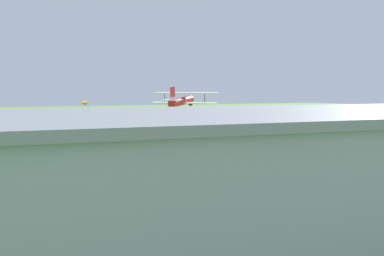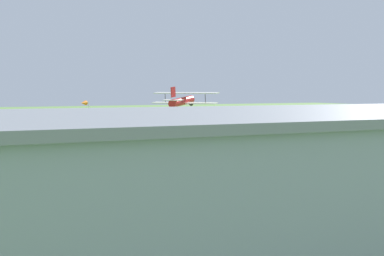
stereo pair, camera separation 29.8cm
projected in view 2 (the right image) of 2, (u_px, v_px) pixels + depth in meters
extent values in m
plane|color=#608C42|center=(119.00, 163.00, 52.68)|extent=(400.00, 400.00, 0.00)
cube|color=#99A3AD|center=(291.00, 187.00, 22.89)|extent=(31.05, 15.33, 7.08)
cube|color=gray|center=(292.00, 114.00, 22.59)|extent=(31.69, 15.96, 0.35)
cube|color=#384251|center=(229.00, 176.00, 29.31)|extent=(9.99, 0.70, 5.80)
cylinder|color=#B21E1E|center=(182.00, 101.00, 59.59)|extent=(5.07, 4.35, 1.53)
cone|color=black|center=(192.00, 103.00, 62.42)|extent=(1.05, 1.05, 0.79)
cube|color=silver|center=(184.00, 103.00, 60.19)|extent=(6.83, 8.08, 0.23)
cube|color=silver|center=(186.00, 93.00, 60.49)|extent=(6.83, 8.08, 0.23)
cube|color=#B21E1E|center=(173.00, 92.00, 57.34)|extent=(1.01, 0.83, 1.39)
cube|color=silver|center=(173.00, 100.00, 57.34)|extent=(2.33, 2.59, 0.16)
cylinder|color=black|center=(190.00, 111.00, 59.68)|extent=(0.59, 0.51, 0.64)
cylinder|color=black|center=(177.00, 111.00, 60.51)|extent=(0.59, 0.51, 0.64)
cylinder|color=#332D28|center=(205.00, 98.00, 59.04)|extent=(0.20, 0.19, 1.35)
cylinder|color=#332D28|center=(165.00, 98.00, 61.64)|extent=(0.20, 0.19, 1.35)
cube|color=orange|center=(313.00, 175.00, 41.72)|extent=(2.22, 4.31, 0.66)
cube|color=#2D3842|center=(313.00, 168.00, 41.67)|extent=(1.78, 2.49, 0.63)
cylinder|color=black|center=(330.00, 181.00, 40.68)|extent=(0.30, 0.66, 0.64)
cylinder|color=black|center=(313.00, 182.00, 40.16)|extent=(0.30, 0.66, 0.64)
cylinder|color=black|center=(312.00, 175.00, 43.34)|extent=(0.30, 0.66, 0.64)
cylinder|color=black|center=(297.00, 176.00, 42.82)|extent=(0.30, 0.66, 0.64)
cylinder|color=#72338C|center=(180.00, 180.00, 40.29)|extent=(0.36, 0.36, 0.89)
cylinder|color=orange|center=(180.00, 172.00, 40.23)|extent=(0.42, 0.42, 0.63)
sphere|color=brown|center=(180.00, 167.00, 40.20)|extent=(0.24, 0.24, 0.24)
cylinder|color=#B23333|center=(88.00, 193.00, 35.47)|extent=(0.45, 0.45, 0.90)
cylinder|color=navy|center=(88.00, 183.00, 35.40)|extent=(0.53, 0.53, 0.63)
sphere|color=beige|center=(88.00, 177.00, 35.37)|extent=(0.24, 0.24, 0.24)
cylinder|color=#3F3F47|center=(67.00, 202.00, 32.41)|extent=(0.45, 0.45, 0.90)
cylinder|color=navy|center=(67.00, 192.00, 32.34)|extent=(0.54, 0.54, 0.64)
sphere|color=beige|center=(67.00, 185.00, 32.31)|extent=(0.24, 0.24, 0.24)
cylinder|color=#3F3F47|center=(347.00, 183.00, 39.33)|extent=(0.38, 0.38, 0.90)
cylinder|color=#B23333|center=(348.00, 174.00, 39.26)|extent=(0.45, 0.45, 0.64)
sphere|color=#9E704C|center=(348.00, 169.00, 39.23)|extent=(0.24, 0.24, 0.24)
cylinder|color=silver|center=(89.00, 129.00, 58.58)|extent=(0.12, 0.12, 6.99)
cone|color=orange|center=(83.00, 103.00, 58.01)|extent=(1.29, 1.38, 0.60)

